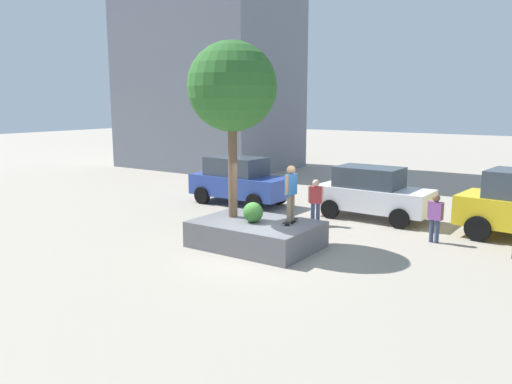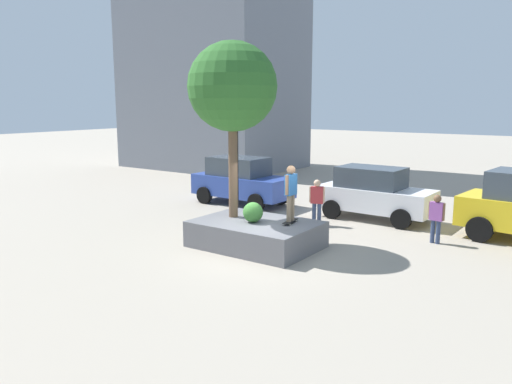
{
  "view_description": "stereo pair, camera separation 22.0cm",
  "coord_description": "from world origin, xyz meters",
  "px_view_note": "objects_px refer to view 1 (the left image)",
  "views": [
    {
      "loc": [
        7.87,
        -11.9,
        4.32
      ],
      "look_at": [
        -0.47,
        0.25,
        1.68
      ],
      "focal_mm": 35.41,
      "sensor_mm": 36.0,
      "label": 1
    },
    {
      "loc": [
        8.05,
        -11.77,
        4.32
      ],
      "look_at": [
        -0.47,
        0.25,
        1.68
      ],
      "focal_mm": 35.41,
      "sensor_mm": 36.0,
      "label": 2
    }
  ],
  "objects_px": {
    "skateboarder": "(291,189)",
    "pedestrian_crossing": "(316,199)",
    "planter_ledge": "(256,234)",
    "sedan_parked": "(239,180)",
    "skateboard": "(290,221)",
    "traffic_light_median": "(235,128)",
    "plaza_tree": "(232,87)",
    "passerby_with_bag": "(435,215)",
    "police_car": "(372,193)"
  },
  "relations": [
    {
      "from": "planter_ledge",
      "to": "sedan_parked",
      "type": "bearing_deg",
      "value": 130.75
    },
    {
      "from": "skateboard",
      "to": "traffic_light_median",
      "type": "bearing_deg",
      "value": 146.67
    },
    {
      "from": "skateboarder",
      "to": "sedan_parked",
      "type": "bearing_deg",
      "value": 138.96
    },
    {
      "from": "passerby_with_bag",
      "to": "skateboarder",
      "type": "bearing_deg",
      "value": -137.15
    },
    {
      "from": "planter_ledge",
      "to": "plaza_tree",
      "type": "xyz_separation_m",
      "value": [
        -0.96,
        0.13,
        4.35
      ]
    },
    {
      "from": "plaza_tree",
      "to": "skateboarder",
      "type": "height_order",
      "value": "plaza_tree"
    },
    {
      "from": "skateboarder",
      "to": "passerby_with_bag",
      "type": "distance_m",
      "value": 4.66
    },
    {
      "from": "skateboard",
      "to": "sedan_parked",
      "type": "xyz_separation_m",
      "value": [
        -5.24,
        4.57,
        0.18
      ]
    },
    {
      "from": "planter_ledge",
      "to": "sedan_parked",
      "type": "distance_m",
      "value": 6.6
    },
    {
      "from": "planter_ledge",
      "to": "skateboarder",
      "type": "distance_m",
      "value": 1.76
    },
    {
      "from": "skateboarder",
      "to": "pedestrian_crossing",
      "type": "distance_m",
      "value": 3.35
    },
    {
      "from": "skateboard",
      "to": "pedestrian_crossing",
      "type": "distance_m",
      "value": 3.24
    },
    {
      "from": "passerby_with_bag",
      "to": "skateboard",
      "type": "bearing_deg",
      "value": -137.15
    },
    {
      "from": "skateboarder",
      "to": "pedestrian_crossing",
      "type": "xyz_separation_m",
      "value": [
        -0.82,
        3.13,
        -0.87
      ]
    },
    {
      "from": "sedan_parked",
      "to": "traffic_light_median",
      "type": "xyz_separation_m",
      "value": [
        1.27,
        -1.95,
        2.35
      ]
    },
    {
      "from": "plaza_tree",
      "to": "skateboard",
      "type": "height_order",
      "value": "plaza_tree"
    },
    {
      "from": "plaza_tree",
      "to": "sedan_parked",
      "type": "xyz_separation_m",
      "value": [
        -3.33,
        4.85,
        -3.72
      ]
    },
    {
      "from": "pedestrian_crossing",
      "to": "traffic_light_median",
      "type": "bearing_deg",
      "value": -170.66
    },
    {
      "from": "plaza_tree",
      "to": "passerby_with_bag",
      "type": "height_order",
      "value": "plaza_tree"
    },
    {
      "from": "passerby_with_bag",
      "to": "police_car",
      "type": "bearing_deg",
      "value": 144.64
    },
    {
      "from": "skateboarder",
      "to": "traffic_light_median",
      "type": "distance_m",
      "value": 5.01
    },
    {
      "from": "planter_ledge",
      "to": "passerby_with_bag",
      "type": "height_order",
      "value": "passerby_with_bag"
    },
    {
      "from": "plaza_tree",
      "to": "passerby_with_bag",
      "type": "relative_size",
      "value": 3.5
    },
    {
      "from": "plaza_tree",
      "to": "skateboard",
      "type": "distance_m",
      "value": 4.36
    },
    {
      "from": "police_car",
      "to": "pedestrian_crossing",
      "type": "relative_size",
      "value": 2.6
    },
    {
      "from": "planter_ledge",
      "to": "skateboard",
      "type": "bearing_deg",
      "value": 23.21
    },
    {
      "from": "passerby_with_bag",
      "to": "pedestrian_crossing",
      "type": "distance_m",
      "value": 4.17
    },
    {
      "from": "police_car",
      "to": "skateboard",
      "type": "bearing_deg",
      "value": -95.57
    },
    {
      "from": "sedan_parked",
      "to": "passerby_with_bag",
      "type": "distance_m",
      "value": 8.72
    },
    {
      "from": "plaza_tree",
      "to": "passerby_with_bag",
      "type": "distance_m",
      "value": 7.36
    },
    {
      "from": "skateboard",
      "to": "skateboarder",
      "type": "bearing_deg",
      "value": -116.57
    },
    {
      "from": "planter_ledge",
      "to": "police_car",
      "type": "distance_m",
      "value": 5.76
    },
    {
      "from": "sedan_parked",
      "to": "police_car",
      "type": "relative_size",
      "value": 1.03
    },
    {
      "from": "plaza_tree",
      "to": "planter_ledge",
      "type": "bearing_deg",
      "value": -7.74
    },
    {
      "from": "skateboard",
      "to": "police_car",
      "type": "distance_m",
      "value": 5.16
    },
    {
      "from": "police_car",
      "to": "traffic_light_median",
      "type": "xyz_separation_m",
      "value": [
        -4.48,
        -2.52,
        2.38
      ]
    },
    {
      "from": "planter_ledge",
      "to": "passerby_with_bag",
      "type": "relative_size",
      "value": 2.36
    },
    {
      "from": "skateboard",
      "to": "planter_ledge",
      "type": "bearing_deg",
      "value": -156.79
    },
    {
      "from": "plaza_tree",
      "to": "skateboard",
      "type": "relative_size",
      "value": 6.48
    },
    {
      "from": "traffic_light_median",
      "to": "skateboard",
      "type": "bearing_deg",
      "value": -33.33
    },
    {
      "from": "skateboarder",
      "to": "passerby_with_bag",
      "type": "relative_size",
      "value": 1.08
    },
    {
      "from": "plaza_tree",
      "to": "police_car",
      "type": "xyz_separation_m",
      "value": [
        2.42,
        5.41,
        -3.76
      ]
    },
    {
      "from": "skateboarder",
      "to": "police_car",
      "type": "distance_m",
      "value": 5.22
    },
    {
      "from": "skateboard",
      "to": "skateboarder",
      "type": "xyz_separation_m",
      "value": [
        -0.0,
        -0.0,
        0.97
      ]
    },
    {
      "from": "skateboard",
      "to": "pedestrian_crossing",
      "type": "xyz_separation_m",
      "value": [
        -0.82,
        3.13,
        0.1
      ]
    },
    {
      "from": "police_car",
      "to": "pedestrian_crossing",
      "type": "distance_m",
      "value": 2.39
    },
    {
      "from": "police_car",
      "to": "pedestrian_crossing",
      "type": "xyz_separation_m",
      "value": [
        -1.32,
        -2.0,
        -0.05
      ]
    },
    {
      "from": "skateboarder",
      "to": "pedestrian_crossing",
      "type": "height_order",
      "value": "skateboarder"
    },
    {
      "from": "skateboarder",
      "to": "sedan_parked",
      "type": "relative_size",
      "value": 0.38
    },
    {
      "from": "planter_ledge",
      "to": "passerby_with_bag",
      "type": "xyz_separation_m",
      "value": [
        4.31,
        3.52,
        0.49
      ]
    }
  ]
}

